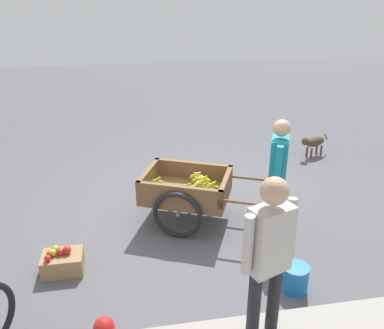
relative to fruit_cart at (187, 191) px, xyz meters
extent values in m
plane|color=#56565B|center=(-0.16, -0.23, -0.44)|extent=(24.00, 24.00, 0.00)
cube|color=brown|center=(0.01, -0.01, -0.04)|extent=(1.33, 1.17, 0.10)
cube|color=brown|center=(0.48, -0.22, 0.13)|extent=(0.38, 0.76, 0.24)
cube|color=brown|center=(-0.47, 0.20, 0.13)|extent=(0.38, 0.76, 0.24)
cube|color=brown|center=(0.15, 0.33, 0.13)|extent=(1.03, 0.50, 0.24)
cube|color=brown|center=(-0.14, -0.35, 0.13)|extent=(1.03, 0.50, 0.24)
torus|color=black|center=(0.18, 0.39, -0.12)|extent=(0.61, 0.31, 0.64)
torus|color=black|center=(-0.17, -0.41, -0.12)|extent=(0.61, 0.31, 0.64)
cylinder|color=gray|center=(0.01, -0.01, -0.12)|extent=(0.39, 0.82, 0.04)
cylinder|color=brown|center=(-0.61, 0.63, 0.11)|extent=(0.52, 0.25, 0.04)
cylinder|color=brown|center=(-0.89, 0.01, 0.11)|extent=(0.52, 0.25, 0.04)
cylinder|color=gray|center=(0.44, -0.20, -0.26)|extent=(0.04, 0.04, 0.35)
ellipsoid|color=gold|center=(0.26, 0.18, 0.06)|extent=(0.18, 0.06, 0.15)
ellipsoid|color=gold|center=(0.27, 0.18, 0.07)|extent=(0.18, 0.14, 0.09)
ellipsoid|color=gold|center=(0.28, 0.18, 0.08)|extent=(0.16, 0.16, 0.05)
ellipsoid|color=gold|center=(0.29, 0.18, 0.09)|extent=(0.18, 0.12, 0.10)
ellipsoid|color=gold|center=(0.31, 0.19, 0.10)|extent=(0.16, 0.15, 0.13)
ellipsoid|color=gold|center=(0.36, -0.01, 0.15)|extent=(0.18, 0.06, 0.12)
ellipsoid|color=gold|center=(0.38, -0.02, 0.16)|extent=(0.19, 0.12, 0.05)
ellipsoid|color=gold|center=(0.41, -0.02, 0.17)|extent=(0.17, 0.07, 0.15)
ellipsoid|color=gold|center=(-0.23, 0.08, 0.18)|extent=(0.16, 0.16, 0.12)
ellipsoid|color=gold|center=(-0.21, 0.08, 0.19)|extent=(0.18, 0.13, 0.05)
ellipsoid|color=gold|center=(-0.19, 0.07, 0.20)|extent=(0.16, 0.14, 0.15)
ellipsoid|color=gold|center=(-0.20, -0.13, 0.08)|extent=(0.18, 0.12, 0.14)
ellipsoid|color=gold|center=(-0.18, -0.13, 0.09)|extent=(0.19, 0.10, 0.05)
ellipsoid|color=gold|center=(-0.16, -0.13, 0.10)|extent=(0.18, 0.06, 0.14)
ellipsoid|color=gold|center=(-0.30, 0.27, 0.18)|extent=(0.18, 0.10, 0.13)
ellipsoid|color=gold|center=(-0.28, 0.27, 0.19)|extent=(0.17, 0.14, 0.05)
ellipsoid|color=gold|center=(-0.26, 0.27, 0.20)|extent=(0.17, 0.06, 0.15)
ellipsoid|color=gold|center=(-0.01, 0.22, 0.16)|extent=(0.18, 0.07, 0.14)
ellipsoid|color=gold|center=(0.01, 0.22, 0.17)|extent=(0.18, 0.14, 0.08)
ellipsoid|color=gold|center=(0.02, 0.22, 0.18)|extent=(0.18, 0.13, 0.09)
ellipsoid|color=gold|center=(0.04, 0.22, 0.19)|extent=(0.16, 0.14, 0.15)
ellipsoid|color=gold|center=(-0.17, 0.18, 0.16)|extent=(0.17, 0.12, 0.15)
ellipsoid|color=gold|center=(-0.15, 0.18, 0.17)|extent=(0.17, 0.16, 0.08)
ellipsoid|color=gold|center=(-0.13, 0.18, 0.18)|extent=(0.19, 0.10, 0.08)
ellipsoid|color=gold|center=(-0.12, 0.18, 0.19)|extent=(0.18, 0.06, 0.14)
ellipsoid|color=gold|center=(-0.13, 0.36, 0.12)|extent=(0.18, 0.09, 0.13)
ellipsoid|color=gold|center=(-0.12, 0.37, 0.13)|extent=(0.18, 0.14, 0.10)
ellipsoid|color=gold|center=(-0.11, 0.37, 0.14)|extent=(0.18, 0.13, 0.05)
ellipsoid|color=gold|center=(-0.10, 0.37, 0.15)|extent=(0.17, 0.15, 0.10)
ellipsoid|color=gold|center=(-0.09, 0.37, 0.16)|extent=(0.18, 0.08, 0.13)
ellipsoid|color=gold|center=(-0.19, -0.19, 0.11)|extent=(0.17, 0.09, 0.15)
ellipsoid|color=gold|center=(-0.17, -0.19, 0.12)|extent=(0.19, 0.08, 0.05)
ellipsoid|color=gold|center=(-0.15, -0.19, 0.13)|extent=(0.18, 0.06, 0.13)
cylinder|color=#333851|center=(-1.00, 0.55, -0.06)|extent=(0.11, 0.11, 0.74)
cylinder|color=#333851|center=(-1.09, 0.35, -0.06)|extent=(0.11, 0.11, 0.74)
cube|color=teal|center=(-1.05, 0.45, 0.57)|extent=(0.32, 0.39, 0.53)
sphere|color=tan|center=(-1.05, 0.45, 0.97)|extent=(0.20, 0.20, 0.20)
cylinder|color=teal|center=(-0.96, 0.65, 0.60)|extent=(0.08, 0.12, 0.48)
cylinder|color=teal|center=(-1.14, 0.25, 0.60)|extent=(0.08, 0.10, 0.48)
ellipsoid|color=#4C3823|center=(-2.70, -1.83, -0.17)|extent=(0.48, 0.34, 0.18)
sphere|color=#4C3823|center=(-2.46, -1.73, -0.11)|extent=(0.14, 0.14, 0.14)
cylinder|color=#4C3823|center=(-2.96, -1.94, -0.13)|extent=(0.11, 0.06, 0.12)
cylinder|color=#4C3823|center=(-2.60, -1.73, -0.35)|extent=(0.04, 0.04, 0.18)
cylinder|color=#4C3823|center=(-2.56, -1.83, -0.35)|extent=(0.04, 0.04, 0.18)
cylinder|color=#4C3823|center=(-2.85, -1.84, -0.35)|extent=(0.04, 0.04, 0.18)
cylinder|color=#4C3823|center=(-2.81, -1.94, -0.35)|extent=(0.04, 0.04, 0.18)
sphere|color=red|center=(1.00, 2.32, 0.15)|extent=(0.16, 0.16, 0.16)
cylinder|color=#1966B2|center=(-0.89, 1.54, -0.29)|extent=(0.28, 0.28, 0.28)
cube|color=#99754C|center=(1.52, 0.83, -0.33)|extent=(0.44, 0.32, 0.22)
sphere|color=#99BF33|center=(1.63, 0.84, -0.18)|extent=(0.07, 0.07, 0.07)
sphere|color=red|center=(1.65, 0.92, -0.18)|extent=(0.07, 0.07, 0.07)
sphere|color=#B23319|center=(1.64, 0.85, -0.18)|extent=(0.07, 0.07, 0.07)
sphere|color=red|center=(1.46, 0.82, -0.17)|extent=(0.09, 0.09, 0.09)
sphere|color=#99BF33|center=(1.61, 0.84, -0.18)|extent=(0.08, 0.08, 0.08)
sphere|color=red|center=(1.53, 0.83, -0.18)|extent=(0.08, 0.08, 0.08)
sphere|color=#99BF33|center=(1.59, 0.77, -0.18)|extent=(0.08, 0.08, 0.08)
cylinder|color=black|center=(-0.42, 2.10, -0.03)|extent=(0.11, 0.11, 0.81)
cylinder|color=black|center=(-0.22, 2.18, -0.03)|extent=(0.11, 0.11, 0.81)
cube|color=#B7B2AD|center=(-0.32, 2.14, 0.66)|extent=(0.39, 0.31, 0.57)
sphere|color=tan|center=(-0.32, 2.14, 1.09)|extent=(0.22, 0.22, 0.22)
cylinder|color=#B7B2AD|center=(-0.52, 2.06, 0.69)|extent=(0.08, 0.14, 0.52)
cylinder|color=#B7B2AD|center=(-0.11, 2.22, 0.69)|extent=(0.08, 0.09, 0.52)
camera|label=1|loc=(0.73, 4.62, 2.47)|focal=37.48mm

